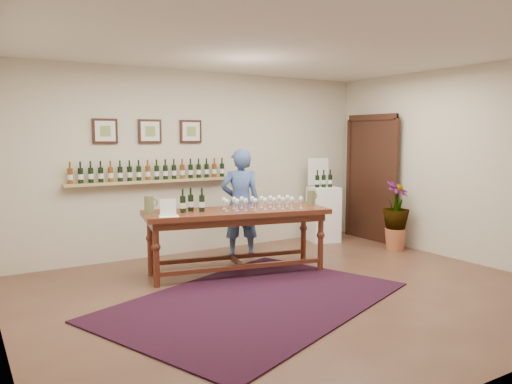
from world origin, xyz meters
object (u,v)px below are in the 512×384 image
tasting_table (237,219)px  person (240,203)px  potted_plant (396,216)px  display_pedestal (323,214)px

tasting_table → person: person is taller
tasting_table → potted_plant: 2.82m
display_pedestal → person: (-1.77, -0.23, 0.34)m
display_pedestal → potted_plant: (0.53, -1.16, 0.09)m
tasting_table → person: bearing=69.3°
potted_plant → person: person is taller
display_pedestal → potted_plant: size_ratio=0.98×
tasting_table → display_pedestal: bearing=35.9°
tasting_table → display_pedestal: size_ratio=2.68×
tasting_table → potted_plant: bearing=9.0°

